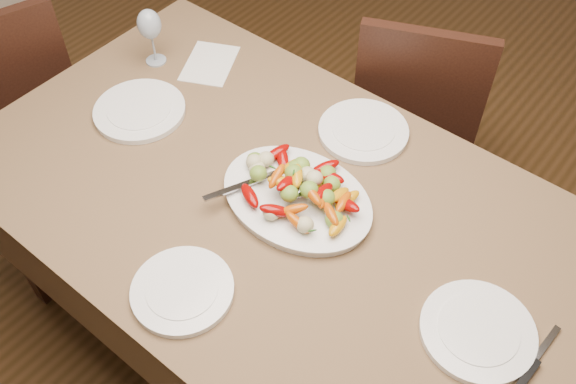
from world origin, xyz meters
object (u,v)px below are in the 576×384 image
at_px(plate_right, 478,331).
at_px(plate_near, 183,291).
at_px(chair_left, 13,102).
at_px(plate_left, 140,111).
at_px(chair_far, 416,109).
at_px(dining_table, 288,283).
at_px(plate_far, 363,131).
at_px(serving_platter, 297,200).
at_px(wine_glass, 151,35).

distance_m(plate_right, plate_near, 0.69).
height_order(chair_left, plate_left, chair_left).
xyz_separation_m(chair_far, plate_left, (-0.51, -0.84, 0.29)).
relative_size(dining_table, plate_far, 6.96).
bearing_deg(plate_right, serving_platter, 175.71).
relative_size(dining_table, chair_left, 1.94).
bearing_deg(plate_far, plate_left, -148.36).
xyz_separation_m(plate_left, wine_glass, (-0.14, 0.20, 0.09)).
bearing_deg(chair_left, plate_right, 109.79).
relative_size(serving_platter, plate_left, 1.52).
bearing_deg(plate_far, chair_far, 97.67).
bearing_deg(plate_right, plate_far, 147.10).
distance_m(plate_right, plate_far, 0.68).
bearing_deg(plate_right, chair_left, -178.01).
relative_size(chair_far, plate_far, 3.59).
xyz_separation_m(dining_table, plate_right, (0.57, -0.02, 0.39)).
relative_size(chair_far, plate_right, 3.60).
distance_m(serving_platter, plate_near, 0.39).
bearing_deg(plate_left, chair_left, -173.29).
distance_m(plate_near, wine_glass, 0.90).
height_order(plate_far, plate_near, same).
distance_m(plate_left, plate_far, 0.67).
bearing_deg(serving_platter, chair_left, -175.25).
distance_m(chair_left, plate_left, 0.75).
bearing_deg(wine_glass, chair_far, 44.05).
height_order(serving_platter, plate_left, serving_platter).
relative_size(plate_far, wine_glass, 1.29).
bearing_deg(chair_far, plate_near, 68.29).
distance_m(plate_far, plate_near, 0.72).
bearing_deg(dining_table, plate_right, -1.53).
bearing_deg(wine_glass, plate_left, -54.58).
bearing_deg(plate_near, chair_far, 91.92).
distance_m(dining_table, plate_right, 0.69).
relative_size(chair_left, serving_platter, 2.27).
height_order(plate_left, wine_glass, wine_glass).
bearing_deg(plate_right, wine_glass, 170.35).
height_order(plate_right, plate_near, same).
height_order(chair_far, plate_right, chair_far).
height_order(chair_far, wine_glass, wine_glass).
relative_size(chair_far, plate_left, 3.44).
height_order(dining_table, chair_far, chair_far).
bearing_deg(plate_far, plate_right, -32.90).
distance_m(chair_far, plate_far, 0.57).
bearing_deg(wine_glass, chair_left, -152.30).
xyz_separation_m(plate_far, plate_near, (-0.02, -0.72, 0.00)).
xyz_separation_m(serving_platter, plate_near, (-0.04, -0.39, -0.00)).
bearing_deg(plate_far, dining_table, -89.28).
xyz_separation_m(chair_left, plate_far, (1.26, 0.43, 0.29)).
height_order(plate_right, wine_glass, wine_glass).
xyz_separation_m(plate_left, plate_near, (0.55, -0.37, 0.00)).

